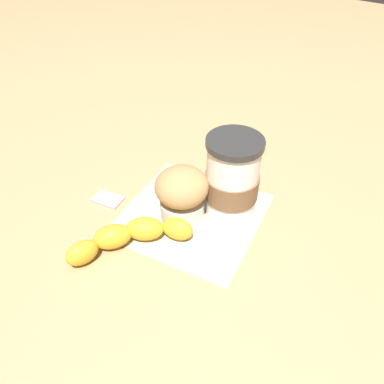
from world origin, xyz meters
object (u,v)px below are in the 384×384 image
at_px(sugar_packet, 108,199).
at_px(coffee_cup, 232,179).
at_px(muffin, 182,194).
at_px(banana, 130,236).

bearing_deg(sugar_packet, coffee_cup, 119.80).
height_order(coffee_cup, muffin, coffee_cup).
xyz_separation_m(banana, sugar_packet, (-0.05, -0.10, -0.02)).
bearing_deg(coffee_cup, sugar_packet, -60.20).
relative_size(coffee_cup, sugar_packet, 2.67).
bearing_deg(muffin, coffee_cup, 140.64).
bearing_deg(muffin, sugar_packet, -72.38).
distance_m(coffee_cup, sugar_packet, 0.22).
height_order(muffin, banana, muffin).
height_order(coffee_cup, banana, coffee_cup).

